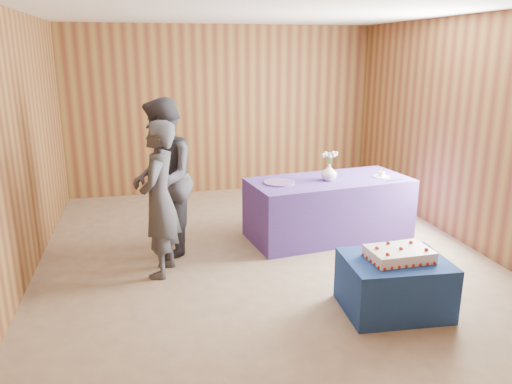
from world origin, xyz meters
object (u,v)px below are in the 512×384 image
object	(u,v)px
serving_table	(329,208)
cake_table	(394,285)
guest_left	(159,200)
guest_right	(163,179)
sheet_cake	(399,254)
vase	(329,172)

from	to	relation	value
serving_table	cake_table	bearing A→B (deg)	-100.73
guest_left	guest_right	bearing A→B (deg)	-168.77
sheet_cake	guest_left	xyz separation A→B (m)	(-2.03, 1.27, 0.27)
serving_table	guest_left	world-z (taller)	guest_left
serving_table	vase	distance (m)	0.48
vase	serving_table	bearing A→B (deg)	54.46
guest_right	cake_table	bearing A→B (deg)	50.97
serving_table	sheet_cake	size ratio (longest dim) A/B	3.42
sheet_cake	guest_left	distance (m)	2.41
cake_table	vase	world-z (taller)	vase
guest_right	sheet_cake	bearing A→B (deg)	51.15
sheet_cake	guest_right	size ratio (longest dim) A/B	0.32
serving_table	guest_right	size ratio (longest dim) A/B	1.11
cake_table	guest_right	distance (m)	2.73
cake_table	vase	xyz separation A→B (m)	(0.07, 1.88, 0.60)
serving_table	sheet_cake	bearing A→B (deg)	-100.12
cake_table	guest_left	distance (m)	2.44
cake_table	serving_table	distance (m)	1.93
cake_table	guest_right	size ratio (longest dim) A/B	0.50
guest_right	serving_table	bearing A→B (deg)	97.21
sheet_cake	guest_left	bearing A→B (deg)	146.08
sheet_cake	guest_left	world-z (taller)	guest_left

